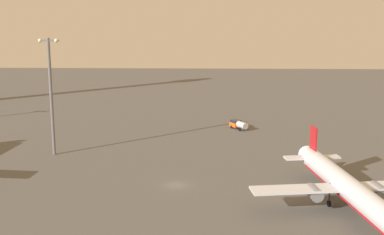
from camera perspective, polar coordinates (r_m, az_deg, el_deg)
The scene contains 4 objects.
ground_plane at distance 94.88m, azimuth -1.76°, elevation -7.68°, with size 416.00×416.00×0.00m, color #56544F.
airplane_mid_apron at distance 85.54m, azimuth 17.23°, elevation -7.61°, with size 31.63×40.49×10.40m.
fuel_truck at distance 140.38m, azimuth 5.31°, elevation -0.77°, with size 5.07×6.47×2.35m.
apron_light_west at distance 116.14m, azimuth -15.73°, elevation 3.10°, with size 4.80×0.90×26.36m.
Camera 1 is at (6.05, -89.36, 31.29)m, focal length 47.00 mm.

